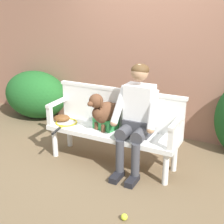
% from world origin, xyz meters
% --- Properties ---
extents(ground_plane, '(40.00, 40.00, 0.00)m').
position_xyz_m(ground_plane, '(0.00, 0.00, 0.00)').
color(ground_plane, brown).
extents(brick_garden_fence, '(8.00, 0.30, 2.40)m').
position_xyz_m(brick_garden_fence, '(0.00, 1.32, 1.20)').
color(brick_garden_fence, '#936651').
rests_on(brick_garden_fence, ground).
extents(hedge_bush_mid_left, '(1.18, 0.83, 0.83)m').
position_xyz_m(hedge_bush_mid_left, '(-1.97, 0.91, 0.42)').
color(hedge_bush_mid_left, '#1E5B23').
rests_on(hedge_bush_mid_left, ground).
extents(garden_bench, '(1.70, 0.47, 0.45)m').
position_xyz_m(garden_bench, '(0.00, 0.00, 0.39)').
color(garden_bench, white).
rests_on(garden_bench, ground).
extents(bench_backrest, '(1.74, 0.06, 0.50)m').
position_xyz_m(bench_backrest, '(0.00, 0.20, 0.71)').
color(bench_backrest, white).
rests_on(bench_backrest, garden_bench).
extents(bench_armrest_left_end, '(0.06, 0.47, 0.28)m').
position_xyz_m(bench_armrest_left_end, '(-0.81, -0.08, 0.65)').
color(bench_armrest_left_end, white).
rests_on(bench_armrest_left_end, garden_bench).
extents(bench_armrest_right_end, '(0.06, 0.47, 0.28)m').
position_xyz_m(bench_armrest_right_end, '(0.81, -0.08, 0.65)').
color(bench_armrest_right_end, white).
rests_on(bench_armrest_right_end, garden_bench).
extents(person_seated, '(0.56, 0.63, 1.32)m').
position_xyz_m(person_seated, '(0.33, -0.01, 0.73)').
color(person_seated, black).
rests_on(person_seated, ground).
extents(dog_on_bench, '(0.34, 0.49, 0.49)m').
position_xyz_m(dog_on_bench, '(-0.12, -0.01, 0.70)').
color(dog_on_bench, brown).
rests_on(dog_on_bench, garden_bench).
extents(tennis_racket, '(0.34, 0.58, 0.03)m').
position_xyz_m(tennis_racket, '(-0.66, -0.07, 0.46)').
color(tennis_racket, yellow).
rests_on(tennis_racket, garden_bench).
extents(baseball_glove, '(0.28, 0.26, 0.09)m').
position_xyz_m(baseball_glove, '(-0.75, -0.02, 0.50)').
color(baseball_glove, brown).
rests_on(baseball_glove, garden_bench).
extents(sports_bag, '(0.31, 0.25, 0.14)m').
position_xyz_m(sports_bag, '(-0.11, 0.04, 0.52)').
color(sports_bag, '#2D8E42').
rests_on(sports_bag, garden_bench).
extents(tennis_ball, '(0.07, 0.07, 0.07)m').
position_xyz_m(tennis_ball, '(0.62, -0.96, 0.03)').
color(tennis_ball, '#CCDB33').
rests_on(tennis_ball, ground).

